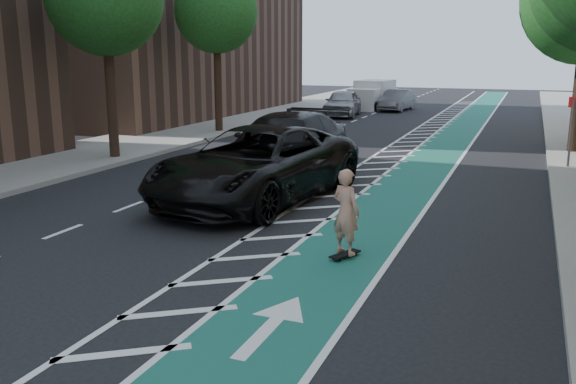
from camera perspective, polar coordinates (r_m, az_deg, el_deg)
The scene contains 18 objects.
ground at distance 12.65m, azimuth -9.36°, elevation -5.23°, with size 120.00×120.00×0.00m, color black.
bike_lane at distance 20.90m, azimuth 12.24°, elevation 1.89°, with size 2.00×90.00×0.01m, color #1B5E57.
buffer_strip at distance 21.18m, azimuth 8.24°, elevation 2.20°, with size 1.40×90.00×0.01m, color silver.
sidewalk_left at distance 25.97m, azimuth -16.11°, elevation 3.96°, with size 5.00×90.00×0.15m, color gray.
curb_right at distance 20.64m, azimuth 23.40°, elevation 1.18°, with size 0.12×90.00×0.16m, color gray.
curb_left at distance 24.56m, azimuth -11.56°, elevation 3.72°, with size 0.12×90.00×0.16m, color gray.
tree_l_d at distance 29.90m, azimuth -6.99°, elevation 16.44°, with size 4.20×4.20×7.90m.
sign_post at distance 22.45m, azimuth 24.98°, elevation 5.21°, with size 0.35×0.08×2.47m.
skateboard at distance 11.94m, azimuth 5.36°, elevation -5.82°, with size 0.49×0.75×0.10m.
skateboarder at distance 11.69m, azimuth 5.45°, elevation -1.85°, with size 0.61×0.40×1.67m, color tan.
suv_near at distance 16.32m, azimuth -2.90°, elevation 2.61°, with size 3.27×7.08×1.97m, color black.
suv_far at distance 19.38m, azimuth -0.35°, elevation 4.31°, with size 2.80×6.88×2.00m, color black.
car_silver at distance 38.44m, azimuth 5.12°, elevation 8.30°, with size 1.95×4.84×1.65m, color gray.
car_grey at distance 42.69m, azimuth 10.18°, elevation 8.45°, with size 1.49×4.28×1.41m, color slate.
box_truck at distance 43.86m, azimuth 7.88°, elevation 8.92°, with size 2.44×4.87×1.97m.
barrel_a at distance 16.15m, azimuth -10.61°, elevation 0.21°, with size 0.63×0.63×0.86m.
barrel_b at distance 25.60m, azimuth 2.26°, elevation 5.18°, with size 0.70×0.70×0.95m.
barrel_c at distance 27.04m, azimuth -0.89°, elevation 5.59°, with size 0.69×0.69×0.94m.
Camera 1 is at (6.28, -10.26, 3.91)m, focal length 38.00 mm.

